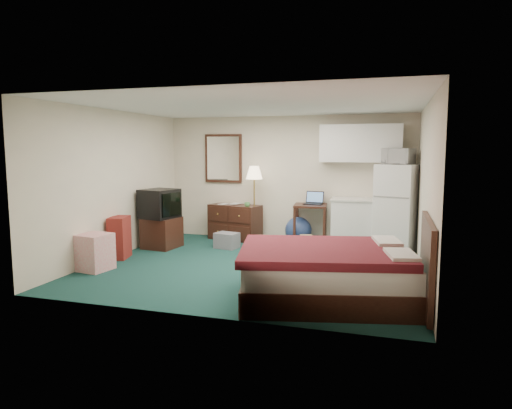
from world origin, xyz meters
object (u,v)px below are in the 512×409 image
(dresser, at_px, (235,222))
(tv_stand, at_px, (162,233))
(kitchen_counter, at_px, (354,224))
(suitcase, at_px, (119,237))
(desk, at_px, (310,224))
(floor_lamp, at_px, (254,204))
(fridge, at_px, (396,208))
(bed, at_px, (326,274))

(dresser, bearing_deg, tv_stand, -118.97)
(kitchen_counter, bearing_deg, suitcase, -153.74)
(desk, relative_size, suitcase, 1.10)
(floor_lamp, xyz_separation_m, fridge, (2.71, -0.15, 0.03))
(fridge, relative_size, bed, 0.79)
(floor_lamp, height_order, desk, floor_lamp)
(fridge, bearing_deg, suitcase, -140.10)
(dresser, height_order, fridge, fridge)
(dresser, distance_m, floor_lamp, 0.60)
(suitcase, bearing_deg, kitchen_counter, 14.95)
(dresser, xyz_separation_m, fridge, (3.15, -0.25, 0.43))
(kitchen_counter, relative_size, suitcase, 1.26)
(floor_lamp, xyz_separation_m, bed, (1.88, -3.15, -0.44))
(dresser, bearing_deg, suitcase, -108.80)
(fridge, bearing_deg, tv_stand, -150.51)
(floor_lamp, bearing_deg, tv_stand, -145.07)
(floor_lamp, distance_m, fridge, 2.71)
(fridge, height_order, bed, fridge)
(fridge, xyz_separation_m, bed, (-0.82, -3.00, -0.47))
(fridge, relative_size, suitcase, 2.22)
(kitchen_counter, bearing_deg, fridge, -15.92)
(floor_lamp, relative_size, bed, 0.76)
(kitchen_counter, height_order, tv_stand, kitchen_counter)
(desk, bearing_deg, suitcase, -150.99)
(dresser, relative_size, tv_stand, 1.70)
(desk, xyz_separation_m, tv_stand, (-2.62, -1.09, -0.11))
(kitchen_counter, height_order, bed, kitchen_counter)
(floor_lamp, height_order, bed, floor_lamp)
(dresser, xyz_separation_m, kitchen_counter, (2.40, -0.07, 0.09))
(bed, bearing_deg, kitchen_counter, 76.25)
(tv_stand, height_order, suitcase, suitcase)
(bed, bearing_deg, floor_lamp, 108.45)
(suitcase, bearing_deg, fridge, 8.83)
(kitchen_counter, relative_size, tv_stand, 1.45)
(desk, xyz_separation_m, suitcase, (-2.90, -2.05, -0.04))
(dresser, bearing_deg, desk, 11.84)
(desk, xyz_separation_m, kitchen_counter, (0.84, -0.02, 0.06))
(dresser, height_order, desk, desk)
(fridge, bearing_deg, dresser, -167.09)
(kitchen_counter, bearing_deg, bed, -93.58)
(bed, relative_size, suitcase, 2.82)
(kitchen_counter, height_order, suitcase, kitchen_counter)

